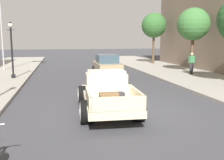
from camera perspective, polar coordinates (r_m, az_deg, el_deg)
ground_plane at (r=10.16m, az=1.94°, el=-6.90°), size 140.00×140.00×0.00m
hotrod_truck_cream at (r=10.17m, az=-1.28°, el=-2.52°), size 2.35×5.01×1.58m
car_background_tan at (r=20.16m, az=-1.18°, el=3.18°), size 1.89×4.31×1.65m
pedestrian_sidewalk_right at (r=20.81m, az=17.24°, el=3.85°), size 0.53×0.22×1.65m
street_lamp_far at (r=18.99m, az=-21.37°, el=7.12°), size 0.50×0.32×3.85m
flagpole at (r=24.54m, az=-23.06°, el=15.22°), size 1.74×0.16×9.16m
street_tree_second at (r=21.86m, az=17.56°, el=11.65°), size 2.59×2.59×5.15m
street_tree_third at (r=29.35m, az=9.28°, el=11.81°), size 2.72×2.72×5.57m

